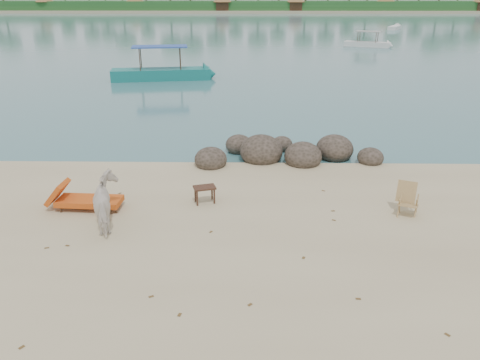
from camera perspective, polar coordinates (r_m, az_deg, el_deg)
The scene contains 12 objects.
water at distance 99.07m, azimuth 0.57°, elevation 18.80°, with size 400.00×400.00×0.00m, color #396972.
far_shore at distance 179.00m, azimuth 0.82°, elevation 20.20°, with size 420.00×90.00×1.40m, color tan.
far_scenery at distance 145.64m, azimuth 0.77°, elevation 21.04°, with size 420.00×18.00×9.50m.
boulders at distance 16.31m, azimuth 5.40°, elevation 3.32°, with size 6.38×2.93×1.12m.
cow at distance 11.76m, azimuth -15.80°, elevation -2.83°, with size 0.69×1.51×1.27m, color silver.
side_table at distance 12.79m, azimuth -4.32°, elevation -1.93°, with size 0.58×0.38×0.47m, color black, non-canonical shape.
lounge_chair at distance 13.02m, azimuth -17.91°, elevation -2.16°, with size 2.10×0.74×0.63m, color #C95E17, non-canonical shape.
deck_chair at distance 12.76m, azimuth 19.86°, elevation -2.46°, with size 0.53×0.58×0.83m, color tan, non-canonical shape.
boat_near at distance 32.23m, azimuth -9.74°, elevation 15.15°, with size 7.27×1.64×3.53m, color #146B67, non-canonical shape.
boat_mid at distance 53.75m, azimuth 15.36°, elevation 16.83°, with size 5.35×1.20×2.62m, color silver, non-canonical shape.
boat_far at distance 80.81m, azimuth 18.33°, elevation 17.29°, with size 5.52×1.24×0.64m, color silver, non-canonical shape.
dead_leaves at distance 10.56m, azimuth -2.74°, elevation -8.81°, with size 8.05×6.70×0.00m.
Camera 1 is at (0.88, -8.92, 5.40)m, focal length 35.00 mm.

